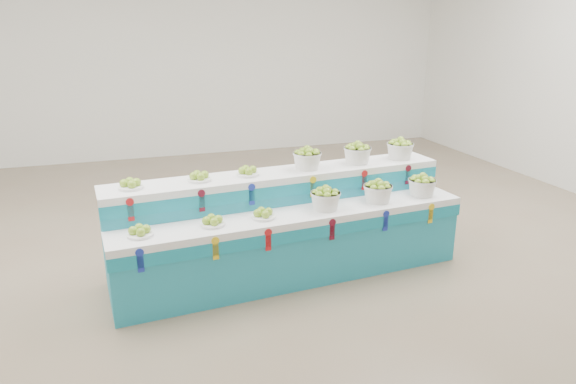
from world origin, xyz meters
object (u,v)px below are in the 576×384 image
(basket_upper_right, at_px, (400,149))
(basket_lower_left, at_px, (326,198))
(display_stand, at_px, (288,226))
(plate_upper_mid, at_px, (199,176))

(basket_upper_right, bearing_deg, basket_lower_left, -154.50)
(display_stand, xyz_separation_m, plate_upper_mid, (-0.85, 0.16, 0.56))
(basket_lower_left, bearing_deg, display_stand, 148.55)
(display_stand, xyz_separation_m, basket_upper_right, (1.43, 0.33, 0.62))
(display_stand, bearing_deg, plate_upper_mid, 165.14)
(basket_lower_left, xyz_separation_m, basket_upper_right, (1.11, 0.53, 0.30))
(basket_lower_left, relative_size, plate_upper_mid, 1.29)
(plate_upper_mid, bearing_deg, display_stand, -10.52)
(basket_upper_right, bearing_deg, plate_upper_mid, -175.66)
(display_stand, distance_m, plate_upper_mid, 1.03)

